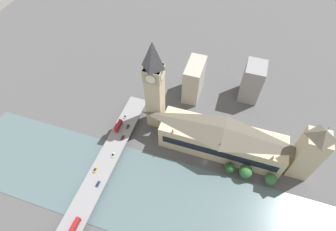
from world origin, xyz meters
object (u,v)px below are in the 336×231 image
Objects in this scene: victoria_tower at (309,152)px; car_southbound_lead at (123,138)px; double_decker_bus_mid at (75,226)px; car_southbound_mid at (125,117)px; clock_tower at (155,85)px; road_bridge at (98,176)px; car_northbound_lead at (95,170)px; car_southbound_tail at (113,155)px; car_northbound_tail at (98,184)px; parliament_hall at (222,139)px; car_northbound_mid at (128,126)px; double_decker_bus_lead at (118,126)px.

victoria_tower is 12.53× the size of car_southbound_lead.
double_decker_bus_mid is 92.04m from car_southbound_mid.
victoria_tower is (-11.00, -115.23, -17.92)m from clock_tower.
double_decker_bus_mid is 71.59m from car_southbound_lead.
car_northbound_lead is at bearing 52.00° from road_bridge.
car_southbound_lead is at bearing -13.44° from car_northbound_lead.
car_southbound_tail is (54.79, -0.15, -2.01)m from double_decker_bus_mid.
car_southbound_tail is at bearing -0.09° from car_northbound_tail.
car_northbound_tail is (-9.17, -7.17, 0.06)m from car_northbound_lead.
victoria_tower reaches higher than car_southbound_mid.
car_northbound_mid is (-5.85, 75.84, -8.25)m from parliament_hall.
car_northbound_lead is 16.90m from car_southbound_tail.
parliament_hall is 9.13× the size of double_decker_bus_mid.
clock_tower is (11.06, 56.89, 29.18)m from parliament_hall.
parliament_hall is 1.14× the size of clock_tower.
double_decker_bus_lead reaches higher than car_southbound_mid.
clock_tower is at bearing -48.26° from car_northbound_mid.
clock_tower is 21.32× the size of car_northbound_mid.
car_northbound_tail is 1.15× the size of car_southbound_tail.
parliament_hall is at bearing -56.33° from road_bridge.
clock_tower reaches higher than parliament_hall.
victoria_tower is 12.49× the size of car_northbound_tail.
car_northbound_tail is 1.15× the size of car_southbound_mid.
car_northbound_lead is 52.31m from car_southbound_mid.
double_decker_bus_mid is (-100.08, 19.08, -35.43)m from clock_tower.
car_southbound_mid is at bearing 88.06° from parliament_hall.
victoria_tower is at bearing -95.45° from clock_tower.
victoria_tower is at bearing -89.94° from parliament_hall.
road_bridge is 35.95× the size of car_southbound_lead.
double_decker_bus_mid is at bearing 169.21° from clock_tower.
car_northbound_tail is (-52.84, 0.02, 0.06)m from car_northbound_mid.
parliament_hall is 83.60m from car_southbound_tail.
double_decker_bus_lead is 2.81× the size of car_northbound_mid.
double_decker_bus_lead is (-8.91, 141.04, -17.53)m from victoria_tower.
road_bridge is at bearing 160.84° from clock_tower.
car_northbound_lead reaches higher than car_southbound_mid.
car_northbound_tail is at bearing 127.73° from parliament_hall.
road_bridge is 41.10× the size of car_southbound_tail.
car_northbound_mid is 0.88× the size of car_southbound_lead.
road_bridge is 55.54m from car_southbound_mid.
parliament_hall is at bearing -85.59° from car_northbound_mid.
car_northbound_mid is 52.84m from car_northbound_tail.
car_northbound_lead is 32.95m from car_southbound_lead.
car_northbound_tail reaches higher than car_northbound_lead.
car_southbound_mid is (55.43, 3.09, 1.64)m from road_bridge.
car_northbound_tail is 61.79m from car_southbound_mid.
clock_tower is at bearing -15.21° from car_northbound_tail.
car_northbound_tail is at bearing -0.22° from double_decker_bus_mid.
parliament_hall is 21.30× the size of car_southbound_lead.
victoria_tower is 11.70× the size of car_northbound_lead.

